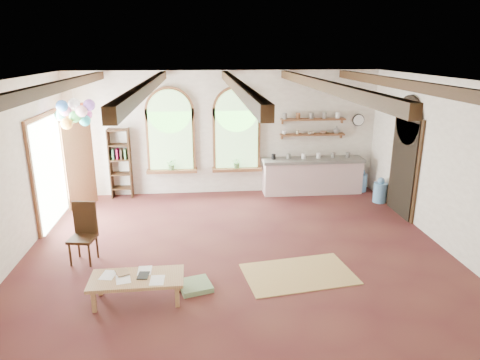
{
  "coord_description": "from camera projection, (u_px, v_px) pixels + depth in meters",
  "views": [
    {
      "loc": [
        -0.66,
        -7.49,
        3.7
      ],
      "look_at": [
        0.12,
        0.6,
        1.21
      ],
      "focal_mm": 32.0,
      "sensor_mm": 36.0,
      "label": 1
    }
  ],
  "objects": [
    {
      "name": "floor",
      "position": [
        237.0,
        249.0,
        8.28
      ],
      "size": [
        8.0,
        8.0,
        0.0
      ],
      "primitive_type": "plane",
      "color": "#5B2C25",
      "rests_on": "ground"
    },
    {
      "name": "ceiling_beams",
      "position": [
        237.0,
        86.0,
        7.37
      ],
      "size": [
        6.2,
        6.8,
        0.18
      ],
      "primitive_type": null,
      "color": "#392312",
      "rests_on": "ceiling"
    },
    {
      "name": "window_left",
      "position": [
        171.0,
        134.0,
        10.93
      ],
      "size": [
        1.3,
        0.28,
        2.2
      ],
      "color": "brown",
      "rests_on": "floor"
    },
    {
      "name": "window_right",
      "position": [
        237.0,
        132.0,
        11.09
      ],
      "size": [
        1.3,
        0.28,
        2.2
      ],
      "color": "brown",
      "rests_on": "floor"
    },
    {
      "name": "left_doorway",
      "position": [
        49.0,
        172.0,
        9.29
      ],
      "size": [
        0.1,
        1.9,
        2.5
      ],
      "primitive_type": "cube",
      "color": "brown",
      "rests_on": "floor"
    },
    {
      "name": "right_doorway",
      "position": [
        403.0,
        168.0,
        9.74
      ],
      "size": [
        0.1,
        1.3,
        2.4
      ],
      "primitive_type": "cube",
      "color": "black",
      "rests_on": "floor"
    },
    {
      "name": "kitchen_counter",
      "position": [
        312.0,
        175.0,
        11.39
      ],
      "size": [
        2.68,
        0.62,
        0.94
      ],
      "color": "beige",
      "rests_on": "floor"
    },
    {
      "name": "wall_shelf_lower",
      "position": [
        312.0,
        134.0,
        11.25
      ],
      "size": [
        1.7,
        0.24,
        0.04
      ],
      "primitive_type": "cube",
      "color": "brown",
      "rests_on": "wall_back"
    },
    {
      "name": "wall_shelf_upper",
      "position": [
        313.0,
        119.0,
        11.13
      ],
      "size": [
        1.7,
        0.24,
        0.04
      ],
      "primitive_type": "cube",
      "color": "brown",
      "rests_on": "wall_back"
    },
    {
      "name": "wall_clock",
      "position": [
        358.0,
        120.0,
        11.33
      ],
      "size": [
        0.32,
        0.04,
        0.32
      ],
      "primitive_type": "cylinder",
      "rotation": [
        1.57,
        0.0,
        0.0
      ],
      "color": "black",
      "rests_on": "wall_back"
    },
    {
      "name": "bookshelf",
      "position": [
        120.0,
        164.0,
        10.93
      ],
      "size": [
        0.53,
        0.32,
        1.8
      ],
      "color": "#392312",
      "rests_on": "floor"
    },
    {
      "name": "coffee_table",
      "position": [
        137.0,
        280.0,
        6.48
      ],
      "size": [
        1.42,
        0.67,
        0.4
      ],
      "color": "#A1814A",
      "rests_on": "floor"
    },
    {
      "name": "side_chair",
      "position": [
        84.0,
        245.0,
        7.71
      ],
      "size": [
        0.5,
        0.5,
        1.09
      ],
      "color": "#392312",
      "rests_on": "floor"
    },
    {
      "name": "floor_mat",
      "position": [
        299.0,
        274.0,
        7.34
      ],
      "size": [
        1.98,
        1.39,
        0.02
      ],
      "primitive_type": "cube",
      "rotation": [
        0.0,
        0.0,
        0.14
      ],
      "color": "tan",
      "rests_on": "floor"
    },
    {
      "name": "floor_cushion",
      "position": [
        195.0,
        286.0,
        6.9
      ],
      "size": [
        0.6,
        0.6,
        0.08
      ],
      "primitive_type": "cube",
      "rotation": [
        0.0,
        0.0,
        0.27
      ],
      "color": "#6E8A5F",
      "rests_on": "floor"
    },
    {
      "name": "water_jug_a",
      "position": [
        361.0,
        181.0,
        11.58
      ],
      "size": [
        0.32,
        0.32,
        0.62
      ],
      "color": "#6098CE",
      "rests_on": "floor"
    },
    {
      "name": "water_jug_b",
      "position": [
        380.0,
        191.0,
        10.74
      ],
      "size": [
        0.33,
        0.33,
        0.64
      ],
      "color": "#6098CE",
      "rests_on": "floor"
    },
    {
      "name": "balloon_cluster",
      "position": [
        75.0,
        113.0,
        9.47
      ],
      "size": [
        0.96,
        0.96,
        1.16
      ],
      "color": "white",
      "rests_on": "floor"
    },
    {
      "name": "table_book",
      "position": [
        116.0,
        274.0,
        6.53
      ],
      "size": [
        0.27,
        0.31,
        0.02
      ],
      "primitive_type": "imported",
      "rotation": [
        0.0,
        0.0,
        0.41
      ],
      "color": "olive",
      "rests_on": "coffee_table"
    },
    {
      "name": "tablet",
      "position": [
        143.0,
        275.0,
        6.5
      ],
      "size": [
        0.18,
        0.25,
        0.01
      ],
      "primitive_type": "cube",
      "rotation": [
        0.0,
        0.0,
        -0.08
      ],
      "color": "black",
      "rests_on": "coffee_table"
    },
    {
      "name": "potted_plant_left",
      "position": [
        172.0,
        164.0,
        11.06
      ],
      "size": [
        0.27,
        0.23,
        0.3
      ],
      "primitive_type": "imported",
      "color": "#598C4C",
      "rests_on": "window_left"
    },
    {
      "name": "potted_plant_right",
      "position": [
        237.0,
        163.0,
        11.22
      ],
      "size": [
        0.27,
        0.23,
        0.3
      ],
      "primitive_type": "imported",
      "color": "#598C4C",
      "rests_on": "window_right"
    },
    {
      "name": "shelf_cup_a",
      "position": [
        284.0,
        132.0,
        11.16
      ],
      "size": [
        0.12,
        0.1,
        0.1
      ],
      "primitive_type": "imported",
      "color": "white",
      "rests_on": "wall_shelf_lower"
    },
    {
      "name": "shelf_cup_b",
      "position": [
        298.0,
        132.0,
        11.19
      ],
      "size": [
        0.1,
        0.1,
        0.09
      ],
      "primitive_type": "imported",
      "color": "beige",
      "rests_on": "wall_shelf_lower"
    },
    {
      "name": "shelf_bowl_a",
      "position": [
        311.0,
        133.0,
        11.23
      ],
      "size": [
        0.22,
        0.22,
        0.05
      ],
      "primitive_type": "imported",
      "color": "beige",
      "rests_on": "wall_shelf_lower"
    },
    {
      "name": "shelf_bowl_b",
      "position": [
        324.0,
        132.0,
        11.26
      ],
      "size": [
        0.2,
        0.2,
        0.06
      ],
      "primitive_type": "imported",
      "color": "#8C664C",
      "rests_on": "wall_shelf_lower"
    },
    {
      "name": "shelf_vase",
      "position": [
        337.0,
        130.0,
        11.28
      ],
      "size": [
        0.18,
        0.18,
        0.19
      ],
      "primitive_type": "imported",
      "color": "slate",
      "rests_on": "wall_shelf_lower"
    }
  ]
}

